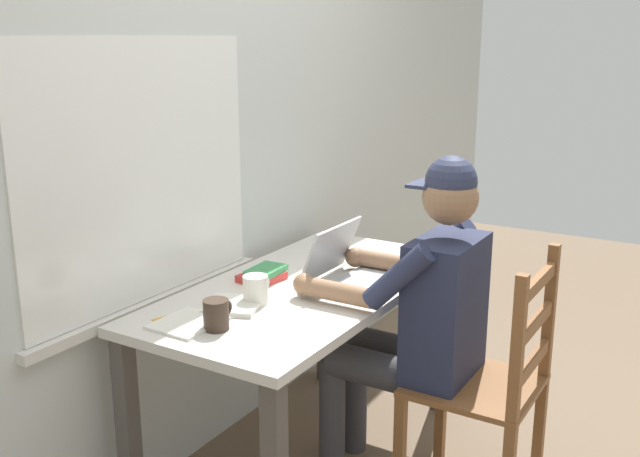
{
  "coord_description": "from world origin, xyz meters",
  "views": [
    {
      "loc": [
        -2.19,
        -1.39,
        1.63
      ],
      "look_at": [
        0.02,
        -0.05,
        0.95
      ],
      "focal_mm": 41.0,
      "sensor_mm": 36.0,
      "label": 1
    }
  ],
  "objects_px": {
    "landscape_photo_print": "(175,319)",
    "wooden_chair": "(490,386)",
    "seated_person": "(417,310)",
    "laptop": "(352,270)",
    "computer_mouse": "(401,262)",
    "coffee_mug_white": "(256,289)",
    "desk": "(306,310)",
    "coffee_mug_spare": "(337,241)",
    "book_stack_main": "(263,275)",
    "coffee_mug_dark": "(217,314)"
  },
  "relations": [
    {
      "from": "landscape_photo_print",
      "to": "wooden_chair",
      "type": "bearing_deg",
      "value": -36.17
    },
    {
      "from": "seated_person",
      "to": "laptop",
      "type": "bearing_deg",
      "value": 84.12
    },
    {
      "from": "computer_mouse",
      "to": "coffee_mug_white",
      "type": "height_order",
      "value": "coffee_mug_white"
    },
    {
      "from": "coffee_mug_white",
      "to": "desk",
      "type": "bearing_deg",
      "value": -9.92
    },
    {
      "from": "desk",
      "to": "coffee_mug_spare",
      "type": "bearing_deg",
      "value": 14.73
    },
    {
      "from": "laptop",
      "to": "book_stack_main",
      "type": "relative_size",
      "value": 1.83
    },
    {
      "from": "desk",
      "to": "computer_mouse",
      "type": "relative_size",
      "value": 13.92
    },
    {
      "from": "desk",
      "to": "coffee_mug_dark",
      "type": "xyz_separation_m",
      "value": [
        -0.51,
        0.01,
        0.15
      ]
    },
    {
      "from": "coffee_mug_white",
      "to": "landscape_photo_print",
      "type": "xyz_separation_m",
      "value": [
        -0.26,
        0.14,
        -0.05
      ]
    },
    {
      "from": "coffee_mug_white",
      "to": "book_stack_main",
      "type": "xyz_separation_m",
      "value": [
        0.21,
        0.12,
        -0.03
      ]
    },
    {
      "from": "seated_person",
      "to": "coffee_mug_white",
      "type": "distance_m",
      "value": 0.58
    },
    {
      "from": "desk",
      "to": "coffee_mug_dark",
      "type": "distance_m",
      "value": 0.53
    },
    {
      "from": "desk",
      "to": "book_stack_main",
      "type": "height_order",
      "value": "book_stack_main"
    },
    {
      "from": "coffee_mug_spare",
      "to": "landscape_photo_print",
      "type": "relative_size",
      "value": 0.9
    },
    {
      "from": "wooden_chair",
      "to": "book_stack_main",
      "type": "bearing_deg",
      "value": 97.58
    },
    {
      "from": "computer_mouse",
      "to": "coffee_mug_dark",
      "type": "height_order",
      "value": "coffee_mug_dark"
    },
    {
      "from": "laptop",
      "to": "book_stack_main",
      "type": "xyz_separation_m",
      "value": [
        -0.14,
        0.31,
        -0.03
      ]
    },
    {
      "from": "wooden_chair",
      "to": "coffee_mug_spare",
      "type": "height_order",
      "value": "wooden_chair"
    },
    {
      "from": "laptop",
      "to": "coffee_mug_spare",
      "type": "xyz_separation_m",
      "value": [
        0.34,
        0.26,
        -0.01
      ]
    },
    {
      "from": "laptop",
      "to": "coffee_mug_dark",
      "type": "xyz_separation_m",
      "value": [
        -0.61,
        0.16,
        -0.0
      ]
    },
    {
      "from": "laptop",
      "to": "coffee_mug_dark",
      "type": "height_order",
      "value": "laptop"
    },
    {
      "from": "laptop",
      "to": "landscape_photo_print",
      "type": "xyz_separation_m",
      "value": [
        -0.61,
        0.33,
        -0.05
      ]
    },
    {
      "from": "laptop",
      "to": "landscape_photo_print",
      "type": "height_order",
      "value": "laptop"
    },
    {
      "from": "computer_mouse",
      "to": "coffee_mug_dark",
      "type": "xyz_separation_m",
      "value": [
        -0.9,
        0.22,
        0.03
      ]
    },
    {
      "from": "laptop",
      "to": "wooden_chair",
      "type": "bearing_deg",
      "value": -92.94
    },
    {
      "from": "desk",
      "to": "laptop",
      "type": "relative_size",
      "value": 4.22
    },
    {
      "from": "coffee_mug_white",
      "to": "wooden_chair",
      "type": "bearing_deg",
      "value": -66.49
    },
    {
      "from": "coffee_mug_dark",
      "to": "coffee_mug_spare",
      "type": "relative_size",
      "value": 1.02
    },
    {
      "from": "wooden_chair",
      "to": "landscape_photo_print",
      "type": "relative_size",
      "value": 7.29
    },
    {
      "from": "seated_person",
      "to": "book_stack_main",
      "type": "bearing_deg",
      "value": 101.14
    },
    {
      "from": "coffee_mug_spare",
      "to": "coffee_mug_white",
      "type": "bearing_deg",
      "value": -174.11
    },
    {
      "from": "desk",
      "to": "coffee_mug_spare",
      "type": "xyz_separation_m",
      "value": [
        0.44,
        0.12,
        0.15
      ]
    },
    {
      "from": "coffee_mug_white",
      "to": "coffee_mug_spare",
      "type": "distance_m",
      "value": 0.7
    },
    {
      "from": "seated_person",
      "to": "laptop",
      "type": "relative_size",
      "value": 3.8
    },
    {
      "from": "laptop",
      "to": "coffee_mug_white",
      "type": "height_order",
      "value": "laptop"
    },
    {
      "from": "laptop",
      "to": "computer_mouse",
      "type": "distance_m",
      "value": 0.31
    },
    {
      "from": "coffee_mug_white",
      "to": "laptop",
      "type": "bearing_deg",
      "value": -27.96
    },
    {
      "from": "coffee_mug_white",
      "to": "seated_person",
      "type": "bearing_deg",
      "value": -55.13
    },
    {
      "from": "coffee_mug_dark",
      "to": "coffee_mug_spare",
      "type": "distance_m",
      "value": 0.96
    },
    {
      "from": "laptop",
      "to": "landscape_photo_print",
      "type": "distance_m",
      "value": 0.7
    },
    {
      "from": "desk",
      "to": "computer_mouse",
      "type": "bearing_deg",
      "value": -27.85
    },
    {
      "from": "coffee_mug_spare",
      "to": "wooden_chair",
      "type": "bearing_deg",
      "value": -114.31
    },
    {
      "from": "laptop",
      "to": "coffee_mug_white",
      "type": "distance_m",
      "value": 0.4
    },
    {
      "from": "seated_person",
      "to": "coffee_mug_spare",
      "type": "bearing_deg",
      "value": 55.5
    },
    {
      "from": "coffee_mug_spare",
      "to": "landscape_photo_print",
      "type": "distance_m",
      "value": 0.96
    },
    {
      "from": "landscape_photo_print",
      "to": "coffee_mug_dark",
      "type": "bearing_deg",
      "value": -67.49
    },
    {
      "from": "seated_person",
      "to": "wooden_chair",
      "type": "bearing_deg",
      "value": -90.0
    },
    {
      "from": "coffee_mug_dark",
      "to": "landscape_photo_print",
      "type": "bearing_deg",
      "value": 92.14
    },
    {
      "from": "desk",
      "to": "coffee_mug_spare",
      "type": "distance_m",
      "value": 0.48
    },
    {
      "from": "wooden_chair",
      "to": "coffee_mug_dark",
      "type": "xyz_separation_m",
      "value": [
        -0.58,
        0.72,
        0.31
      ]
    }
  ]
}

